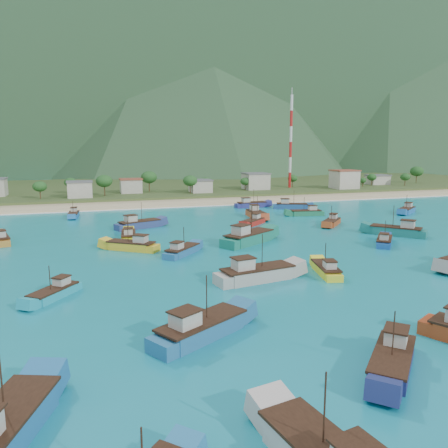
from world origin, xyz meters
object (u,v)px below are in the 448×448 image
object	(u,v)px
boat_0	(253,222)
boat_25	(384,242)
boat_24	(129,237)
boat_5	(54,294)
boat_21	(326,271)
boat_32	(251,205)
boat_33	(248,238)
boat_7	(139,225)
boat_12	(306,213)
boat_6	(291,206)
boat_28	(256,275)
radio_tower	(291,142)
boat_1	(132,246)
boat_15	(0,240)
boat_17	(201,330)
boat_18	(407,211)
boat_23	(182,251)
boat_2	(256,215)
boat_26	(397,231)
boat_3	(392,361)
boat_16	(74,215)

from	to	relation	value
boat_0	boat_25	xyz separation A→B (m)	(16.88, -30.38, -0.00)
boat_24	boat_25	world-z (taller)	boat_24
boat_5	boat_21	bearing A→B (deg)	-144.44
boat_5	boat_24	size ratio (longest dim) A/B	0.81
boat_32	boat_33	bearing A→B (deg)	-25.27
boat_7	boat_21	world-z (taller)	boat_7
boat_0	boat_12	size ratio (longest dim) A/B	0.83
boat_0	boat_6	distance (m)	32.71
boat_12	boat_28	size ratio (longest dim) A/B	0.79
boat_6	radio_tower	bearing A→B (deg)	175.74
boat_6	boat_28	distance (m)	79.50
boat_0	boat_1	bearing A→B (deg)	78.44
radio_tower	boat_15	world-z (taller)	radio_tower
boat_0	boat_17	bearing A→B (deg)	112.01
boat_6	boat_28	xyz separation A→B (m)	(-40.05, -68.67, 0.17)
radio_tower	boat_12	bearing A→B (deg)	-112.48
boat_15	boat_28	distance (m)	58.13
boat_18	boat_33	world-z (taller)	boat_33
radio_tower	boat_25	bearing A→B (deg)	-106.40
boat_1	boat_28	bearing A→B (deg)	-112.78
boat_1	boat_23	size ratio (longest dim) A/B	1.19
boat_15	boat_17	bearing A→B (deg)	-78.66
boat_23	boat_25	size ratio (longest dim) A/B	1.01
boat_32	boat_7	bearing A→B (deg)	-59.58
boat_2	boat_26	distance (m)	39.30
boat_18	boat_21	xyz separation A→B (m)	(-57.62, -49.63, -0.13)
boat_2	boat_6	size ratio (longest dim) A/B	1.03
boat_15	boat_21	world-z (taller)	boat_15
boat_3	boat_6	xyz separation A→B (m)	(38.31, 97.08, 0.06)
boat_1	boat_26	size ratio (longest dim) A/B	0.89
boat_23	boat_15	bearing A→B (deg)	-168.86
boat_0	boat_23	xyz separation A→B (m)	(-24.57, -25.79, 0.03)
boat_5	boat_1	bearing A→B (deg)	-80.05
radio_tower	boat_2	distance (m)	82.52
boat_16	boat_17	distance (m)	90.38
boat_16	boat_18	size ratio (longest dim) A/B	0.90
boat_3	boat_23	size ratio (longest dim) A/B	1.11
boat_0	boat_7	distance (m)	29.21
boat_3	boat_17	bearing A→B (deg)	7.11
boat_17	boat_1	bearing A→B (deg)	153.26
boat_18	boat_1	bearing A→B (deg)	69.32
boat_16	boat_33	distance (m)	59.67
boat_5	boat_18	xyz separation A→B (m)	(97.99, 48.12, 0.19)
boat_24	boat_28	size ratio (longest dim) A/B	0.77
boat_7	boat_33	xyz separation A→B (m)	(19.61, -24.64, 0.25)
boat_26	boat_1	bearing A→B (deg)	135.24
boat_6	boat_25	distance (m)	54.31
boat_28	boat_33	world-z (taller)	boat_33
boat_18	boat_7	bearing A→B (deg)	54.07
boat_2	boat_26	bearing A→B (deg)	127.39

